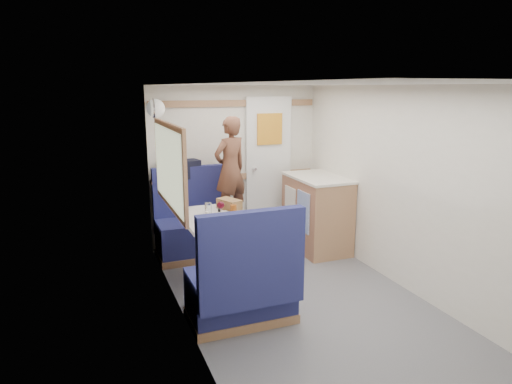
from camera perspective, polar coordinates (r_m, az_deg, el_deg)
name	(u,v)px	position (r m, az deg, el deg)	size (l,w,h in m)	color
floor	(317,316)	(4.21, 7.69, -15.13)	(4.50, 4.50, 0.00)	#515156
ceiling	(325,84)	(3.72, 8.64, 13.20)	(4.50, 4.50, 0.00)	silver
wall_back	(235,165)	(5.87, -2.61, 3.39)	(2.20, 0.02, 2.00)	silver
wall_left	(192,221)	(3.46, -8.02, -3.55)	(0.02, 4.50, 2.00)	silver
wall_right	(426,196)	(4.48, 20.54, -0.46)	(0.02, 4.50, 2.00)	silver
oak_trim_low	(236,177)	(5.88, -2.53, 1.92)	(2.15, 0.02, 0.08)	brown
oak_trim_high	(235,103)	(5.77, -2.62, 11.02)	(2.15, 0.02, 0.08)	brown
side_window	(168,166)	(4.36, -10.89, 3.16)	(0.04, 1.30, 0.72)	gray
rear_door	(269,165)	(6.00, 1.57, 3.34)	(0.62, 0.12, 1.86)	white
dinette_table	(214,231)	(4.62, -5.27, -4.85)	(0.62, 0.92, 0.72)	white
bench_far	(194,231)	(5.50, -7.70, -4.89)	(0.90, 0.59, 1.05)	navy
bench_near	(243,290)	(3.95, -1.65, -12.15)	(0.90, 0.59, 1.05)	navy
ledge	(188,180)	(5.59, -8.49, 1.54)	(0.90, 0.14, 0.04)	brown
dome_light	(156,108)	(5.15, -12.44, 10.17)	(0.20, 0.20, 0.20)	white
galley_counter	(317,213)	(5.68, 7.58, -2.56)	(0.57, 0.92, 0.92)	brown
person	(230,169)	(5.28, -3.24, 2.90)	(0.44, 0.29, 1.21)	brown
duffel_bag	(180,170)	(5.55, -9.44, 2.78)	(0.46, 0.22, 0.22)	black
tray	(226,216)	(4.52, -3.72, -3.06)	(0.25, 0.33, 0.02)	silver
orange_fruit	(239,216)	(4.37, -2.17, -3.03)	(0.07, 0.07, 0.07)	#E95F0A
cheese_block	(231,215)	(4.47, -3.16, -2.87)	(0.11, 0.06, 0.04)	#DAC57E
wine_glass	(221,206)	(4.47, -4.44, -1.74)	(0.08, 0.08, 0.17)	white
tumbler_left	(216,221)	(4.19, -5.04, -3.67)	(0.07, 0.07, 0.12)	silver
tumbler_right	(208,208)	(4.65, -6.00, -2.05)	(0.07, 0.07, 0.11)	silver
beer_glass	(233,210)	(4.60, -2.84, -2.24)	(0.06, 0.06, 0.10)	#8C4514
pepper_grinder	(220,209)	(4.66, -4.58, -2.09)	(0.04, 0.04, 0.09)	black
salt_grinder	(207,216)	(4.44, -6.14, -2.97)	(0.03, 0.03, 0.08)	white
bread_loaf	(229,204)	(4.80, -3.36, -1.54)	(0.14, 0.26, 0.11)	brown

